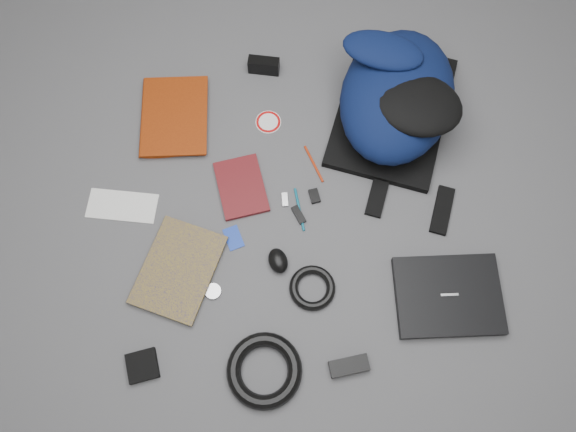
{
  "coord_description": "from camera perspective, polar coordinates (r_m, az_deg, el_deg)",
  "views": [
    {
      "loc": [
        -0.07,
        -0.59,
        1.64
      ],
      "look_at": [
        0.0,
        0.0,
        0.02
      ],
      "focal_mm": 35.0,
      "sensor_mm": 36.0,
      "label": 1
    }
  ],
  "objects": [
    {
      "name": "laptop",
      "position": [
        1.72,
        15.96,
        -7.8
      ],
      "size": [
        0.33,
        0.26,
        0.03
      ],
      "primitive_type": "cube",
      "rotation": [
        0.0,
        0.0,
        -0.08
      ],
      "color": "black",
      "rests_on": "ground"
    },
    {
      "name": "backpack",
      "position": [
        1.83,
        11.02,
        11.92
      ],
      "size": [
        0.56,
        0.65,
        0.23
      ],
      "primitive_type": null,
      "rotation": [
        0.0,
        0.0,
        -0.41
      ],
      "color": "black",
      "rests_on": "ground"
    },
    {
      "name": "compact_camera",
      "position": [
        1.97,
        -2.47,
        15.03
      ],
      "size": [
        0.11,
        0.06,
        0.06
      ],
      "primitive_type": "cube",
      "rotation": [
        0.0,
        0.0,
        -0.25
      ],
      "color": "black",
      "rests_on": "ground"
    },
    {
      "name": "usb_silver",
      "position": [
        1.76,
        -0.32,
        1.68
      ],
      "size": [
        0.02,
        0.05,
        0.01
      ],
      "primitive_type": "cube",
      "rotation": [
        0.0,
        0.0,
        -0.04
      ],
      "color": "#B2B2B4",
      "rests_on": "ground"
    },
    {
      "name": "envelope",
      "position": [
        1.83,
        -16.49,
        1.0
      ],
      "size": [
        0.23,
        0.14,
        0.0
      ],
      "primitive_type": "cube",
      "rotation": [
        0.0,
        0.0,
        -0.23
      ],
      "color": "white",
      "rests_on": "ground"
    },
    {
      "name": "headphone_right",
      "position": [
        1.68,
        -7.62,
        -7.6
      ],
      "size": [
        0.06,
        0.06,
        0.01
      ],
      "primitive_type": "cylinder",
      "rotation": [
        0.0,
        0.0,
        -0.19
      ],
      "color": "#B1B2B4",
      "rests_on": "ground"
    },
    {
      "name": "ground",
      "position": [
        1.74,
        -0.0,
        -0.23
      ],
      "size": [
        4.0,
        4.0,
        0.0
      ],
      "primitive_type": "plane",
      "color": "#4F4F51",
      "rests_on": "ground"
    },
    {
      "name": "dvd_case",
      "position": [
        1.78,
        -4.78,
        2.96
      ],
      "size": [
        0.17,
        0.22,
        0.02
      ],
      "primitive_type": "cube",
      "rotation": [
        0.0,
        0.0,
        0.12
      ],
      "color": "#4B0E11",
      "rests_on": "ground"
    },
    {
      "name": "cable_coil",
      "position": [
        1.66,
        2.48,
        -7.3
      ],
      "size": [
        0.18,
        0.18,
        0.03
      ],
      "primitive_type": "torus",
      "rotation": [
        0.0,
        0.0,
        0.36
      ],
      "color": "black",
      "rests_on": "ground"
    },
    {
      "name": "headphone_left",
      "position": [
        1.69,
        -9.93,
        -8.74
      ],
      "size": [
        0.06,
        0.06,
        0.01
      ],
      "primitive_type": "cylinder",
      "rotation": [
        0.0,
        0.0,
        0.26
      ],
      "color": "#AFAFB1",
      "rests_on": "ground"
    },
    {
      "name": "sticker_disc",
      "position": [
        1.88,
        -2.01,
        9.52
      ],
      "size": [
        0.1,
        0.1,
        0.0
      ],
      "primitive_type": "cylinder",
      "rotation": [
        0.0,
        0.0,
        -0.22
      ],
      "color": "white",
      "rests_on": "ground"
    },
    {
      "name": "pen_teal",
      "position": [
        1.75,
        1.16,
        0.68
      ],
      "size": [
        0.02,
        0.14,
        0.01
      ],
      "primitive_type": "cylinder",
      "rotation": [
        1.57,
        0.0,
        0.07
      ],
      "color": "#0D607A",
      "rests_on": "ground"
    },
    {
      "name": "id_badge",
      "position": [
        1.72,
        -5.56,
        -2.23
      ],
      "size": [
        0.06,
        0.08,
        0.0
      ],
      "primitive_type": "cube",
      "rotation": [
        0.0,
        0.0,
        0.26
      ],
      "color": "#1739B3",
      "rests_on": "ground"
    },
    {
      "name": "power_cord_coil",
      "position": [
        1.62,
        -2.43,
        -15.39
      ],
      "size": [
        0.24,
        0.24,
        0.04
      ],
      "primitive_type": "torus",
      "rotation": [
        0.0,
        0.0,
        -0.15
      ],
      "color": "black",
      "rests_on": "ground"
    },
    {
      "name": "mouse",
      "position": [
        1.68,
        -1.02,
        -4.56
      ],
      "size": [
        0.07,
        0.09,
        0.04
      ],
      "primitive_type": "ellipsoid",
      "rotation": [
        0.0,
        0.0,
        0.21
      ],
      "color": "black",
      "rests_on": "ground"
    },
    {
      "name": "pouch",
      "position": [
        1.68,
        -14.57,
        -14.52
      ],
      "size": [
        0.09,
        0.09,
        0.02
      ],
      "primitive_type": "cube",
      "rotation": [
        0.0,
        0.0,
        0.14
      ],
      "color": "black",
      "rests_on": "ground"
    },
    {
      "name": "pen_red",
      "position": [
        1.81,
        2.63,
        5.32
      ],
      "size": [
        0.05,
        0.13,
        0.01
      ],
      "primitive_type": "cylinder",
      "rotation": [
        1.57,
        0.0,
        0.3
      ],
      "color": "#B72E0E",
      "rests_on": "ground"
    },
    {
      "name": "power_brick",
      "position": [
        1.64,
        6.22,
        -14.9
      ],
      "size": [
        0.11,
        0.06,
        0.03
      ],
      "primitive_type": "cube",
      "rotation": [
        0.0,
        0.0,
        0.09
      ],
      "color": "black",
      "rests_on": "ground"
    },
    {
      "name": "usb_black",
      "position": [
        1.74,
        1.09,
        0.14
      ],
      "size": [
        0.04,
        0.06,
        0.01
      ],
      "primitive_type": "cube",
      "rotation": [
        0.0,
        0.0,
        0.36
      ],
      "color": "black",
      "rests_on": "ground"
    },
    {
      "name": "comic_book",
      "position": [
        1.74,
        -14.18,
        -4.2
      ],
      "size": [
        0.31,
        0.35,
        0.02
      ],
      "primitive_type": "imported",
      "rotation": [
        0.0,
        0.0,
        -0.46
      ],
      "color": "#BFA00D",
      "rests_on": "ground"
    },
    {
      "name": "key_fob",
      "position": [
        1.76,
        2.71,
        2.04
      ],
      "size": [
        0.03,
        0.05,
        0.01
      ],
      "primitive_type": "cube",
      "rotation": [
        0.0,
        0.0,
        0.13
      ],
      "color": "black",
      "rests_on": "ground"
    },
    {
      "name": "textbook_red",
      "position": [
        1.93,
        -14.7,
        9.63
      ],
      "size": [
        0.24,
        0.31,
        0.03
      ],
      "primitive_type": "imported",
      "rotation": [
        0.0,
        0.0,
        -0.09
      ],
      "color": "maroon",
      "rests_on": "ground"
    }
  ]
}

